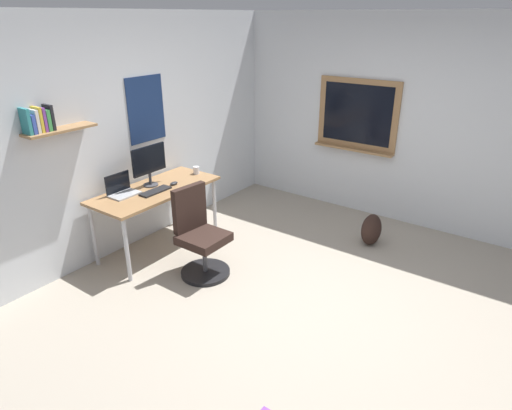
% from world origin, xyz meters
% --- Properties ---
extents(ground_plane, '(5.20, 5.20, 0.00)m').
position_xyz_m(ground_plane, '(0.00, 0.00, 0.00)').
color(ground_plane, '#9E9384').
rests_on(ground_plane, ground).
extents(wall_back, '(5.00, 0.30, 2.60)m').
position_xyz_m(wall_back, '(-0.01, 2.45, 1.30)').
color(wall_back, silver).
rests_on(wall_back, ground).
extents(wall_right, '(0.22, 5.00, 2.60)m').
position_xyz_m(wall_right, '(2.45, 0.03, 1.30)').
color(wall_right, silver).
rests_on(wall_right, ground).
extents(desk, '(1.47, 0.66, 0.75)m').
position_xyz_m(desk, '(0.01, 2.04, 0.68)').
color(desk, '#997047').
rests_on(desk, ground).
extents(office_chair, '(0.52, 0.52, 0.95)m').
position_xyz_m(office_chair, '(-0.11, 1.28, 0.41)').
color(office_chair, black).
rests_on(office_chair, ground).
extents(laptop, '(0.31, 0.21, 0.23)m').
position_xyz_m(laptop, '(-0.32, 2.19, 0.81)').
color(laptop, '#ADAFB5').
rests_on(laptop, desk).
extents(monitor_primary, '(0.46, 0.17, 0.46)m').
position_xyz_m(monitor_primary, '(0.05, 2.15, 1.02)').
color(monitor_primary, '#38383D').
rests_on(monitor_primary, desk).
extents(keyboard, '(0.37, 0.13, 0.02)m').
position_xyz_m(keyboard, '(-0.06, 1.96, 0.76)').
color(keyboard, black).
rests_on(keyboard, desk).
extents(computer_mouse, '(0.10, 0.06, 0.03)m').
position_xyz_m(computer_mouse, '(0.22, 1.96, 0.77)').
color(computer_mouse, '#262628').
rests_on(computer_mouse, desk).
extents(coffee_mug, '(0.08, 0.08, 0.09)m').
position_xyz_m(coffee_mug, '(0.65, 2.01, 0.80)').
color(coffee_mug, silver).
rests_on(coffee_mug, desk).
extents(backpack, '(0.32, 0.22, 0.38)m').
position_xyz_m(backpack, '(1.54, 0.06, 0.19)').
color(backpack, black).
rests_on(backpack, ground).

